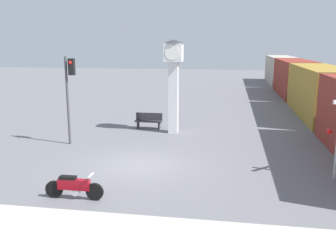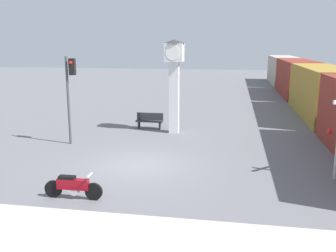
# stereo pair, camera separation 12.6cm
# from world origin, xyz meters

# --- Properties ---
(ground_plane) EXTENTS (120.00, 120.00, 0.00)m
(ground_plane) POSITION_xyz_m (0.00, 0.00, 0.00)
(ground_plane) COLOR slate
(motorcycle) EXTENTS (1.97, 0.42, 0.87)m
(motorcycle) POSITION_xyz_m (-1.26, -3.74, 0.42)
(motorcycle) COLOR black
(motorcycle) RESTS_ON ground_plane
(clock_tower) EXTENTS (1.18, 1.18, 5.18)m
(clock_tower) POSITION_xyz_m (0.51, 6.03, 3.40)
(clock_tower) COLOR white
(clock_tower) RESTS_ON ground_plane
(freight_train) EXTENTS (2.80, 43.86, 3.40)m
(freight_train) POSITION_xyz_m (9.75, 18.31, 1.70)
(freight_train) COLOR maroon
(freight_train) RESTS_ON ground_plane
(traffic_light) EXTENTS (0.50, 0.35, 4.36)m
(traffic_light) POSITION_xyz_m (-4.13, 2.73, 2.99)
(traffic_light) COLOR #47474C
(traffic_light) RESTS_ON ground_plane
(bench) EXTENTS (1.60, 0.44, 0.92)m
(bench) POSITION_xyz_m (-1.10, 6.85, 0.49)
(bench) COLOR #2D2D33
(bench) RESTS_ON ground_plane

